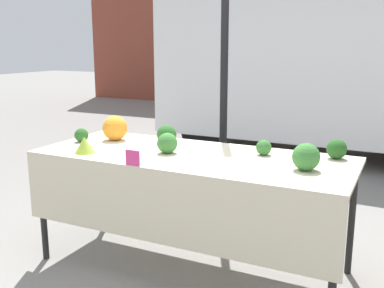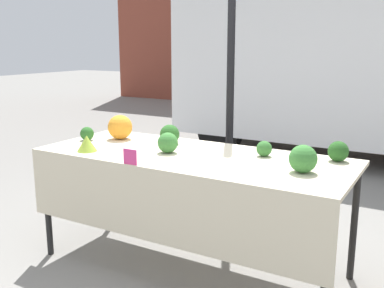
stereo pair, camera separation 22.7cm
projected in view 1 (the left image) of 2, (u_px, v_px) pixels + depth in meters
ground_plane at (192, 265)px, 3.59m from camera, size 40.00×40.00×0.00m
tent_pole at (224, 88)px, 4.11m from camera, size 0.07×0.07×2.67m
parked_truck at (306, 64)px, 7.15m from camera, size 4.67×2.15×2.67m
market_table at (188, 170)px, 3.34m from camera, size 2.39×0.96×0.91m
orange_cauliflower at (115, 128)px, 3.86m from camera, size 0.21×0.21×0.21m
romanesco_head at (84, 145)px, 3.42m from camera, size 0.16×0.16×0.12m
broccoli_head_0 at (81, 135)px, 3.80m from camera, size 0.12×0.12×0.12m
broccoli_head_1 at (337, 149)px, 3.24m from camera, size 0.15×0.15×0.15m
broccoli_head_2 at (264, 148)px, 3.35m from camera, size 0.12×0.12×0.12m
broccoli_head_3 at (306, 157)px, 2.94m from camera, size 0.18×0.18×0.18m
broccoli_head_4 at (167, 135)px, 3.71m from camera, size 0.16×0.16×0.16m
broccoli_head_5 at (167, 143)px, 3.41m from camera, size 0.16×0.16×0.16m
price_sign at (133, 158)px, 3.06m from camera, size 0.11×0.01×0.11m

